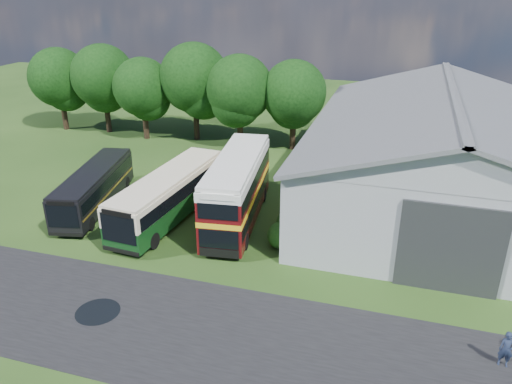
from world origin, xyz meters
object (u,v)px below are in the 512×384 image
(storage_shed, at_px, (445,147))
(bus_maroon_double, at_px, (237,190))
(visitor_a, at_px, (506,350))
(bus_green_single, at_px, (169,195))
(bus_dark_single, at_px, (94,188))

(storage_shed, height_order, bus_maroon_double, storage_shed)
(visitor_a, bearing_deg, bus_green_single, 158.28)
(bus_maroon_double, height_order, bus_dark_single, bus_maroon_double)
(storage_shed, distance_m, bus_dark_single, 25.12)
(storage_shed, bearing_deg, bus_green_single, -154.77)
(visitor_a, bearing_deg, bus_maroon_double, 149.98)
(bus_dark_single, distance_m, visitor_a, 27.32)
(bus_dark_single, bearing_deg, storage_shed, 7.60)
(storage_shed, relative_size, bus_maroon_double, 2.27)
(storage_shed, distance_m, bus_green_single, 19.67)
(bus_green_single, bearing_deg, visitor_a, -19.55)
(storage_shed, height_order, visitor_a, storage_shed)
(storage_shed, xyz_separation_m, bus_maroon_double, (-13.05, -7.50, -1.88))
(bus_green_single, relative_size, bus_dark_single, 1.13)
(storage_shed, distance_m, visitor_a, 17.60)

